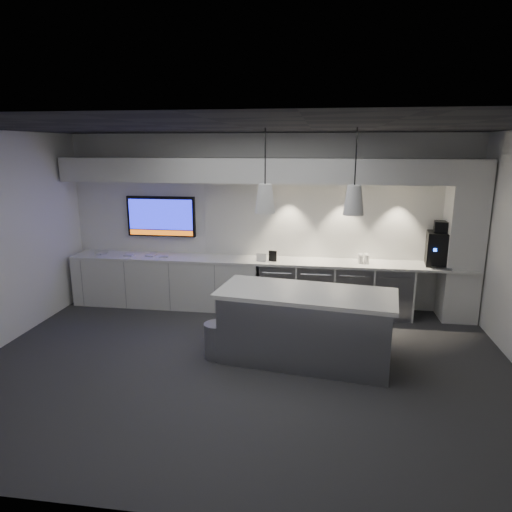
% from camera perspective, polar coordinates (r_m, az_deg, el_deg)
% --- Properties ---
extents(floor, '(7.00, 7.00, 0.00)m').
position_cam_1_polar(floor, '(6.08, -1.67, -13.67)').
color(floor, '#2E2E31').
rests_on(floor, ground).
extents(ceiling, '(7.00, 7.00, 0.00)m').
position_cam_1_polar(ceiling, '(5.42, -1.89, 15.84)').
color(ceiling, black).
rests_on(ceiling, wall_back).
extents(wall_back, '(7.00, 0.00, 7.00)m').
position_cam_1_polar(wall_back, '(7.99, 1.34, 4.30)').
color(wall_back, white).
rests_on(wall_back, floor).
extents(wall_front, '(7.00, 0.00, 7.00)m').
position_cam_1_polar(wall_front, '(3.25, -9.53, -9.91)').
color(wall_front, white).
rests_on(wall_front, floor).
extents(back_counter, '(6.80, 0.65, 0.04)m').
position_cam_1_polar(back_counter, '(7.80, 1.02, -0.58)').
color(back_counter, white).
rests_on(back_counter, left_base_cabinets).
extents(left_base_cabinets, '(3.30, 0.63, 0.86)m').
position_cam_1_polar(left_base_cabinets, '(8.31, -11.06, -3.16)').
color(left_base_cabinets, silver).
rests_on(left_base_cabinets, floor).
extents(fridge_unit_a, '(0.60, 0.61, 0.85)m').
position_cam_1_polar(fridge_unit_a, '(7.90, 2.81, -3.85)').
color(fridge_unit_a, gray).
rests_on(fridge_unit_a, floor).
extents(fridge_unit_b, '(0.60, 0.61, 0.85)m').
position_cam_1_polar(fridge_unit_b, '(7.87, 7.40, -4.02)').
color(fridge_unit_b, gray).
rests_on(fridge_unit_b, floor).
extents(fridge_unit_c, '(0.60, 0.61, 0.85)m').
position_cam_1_polar(fridge_unit_c, '(7.89, 11.99, -4.16)').
color(fridge_unit_c, gray).
rests_on(fridge_unit_c, floor).
extents(fridge_unit_d, '(0.60, 0.61, 0.85)m').
position_cam_1_polar(fridge_unit_d, '(7.96, 16.53, -4.27)').
color(fridge_unit_d, gray).
rests_on(fridge_unit_d, floor).
extents(backsplash, '(4.60, 0.03, 1.30)m').
position_cam_1_polar(backsplash, '(7.91, 10.01, 4.37)').
color(backsplash, silver).
rests_on(backsplash, wall_back).
extents(soffit, '(6.90, 0.60, 0.40)m').
position_cam_1_polar(soffit, '(7.60, 1.10, 10.65)').
color(soffit, silver).
rests_on(soffit, wall_back).
extents(column, '(0.55, 0.55, 2.60)m').
position_cam_1_polar(column, '(8.00, 24.46, 1.63)').
color(column, silver).
rests_on(column, floor).
extents(wall_tv, '(1.25, 0.07, 0.72)m').
position_cam_1_polar(wall_tv, '(8.37, -11.78, 4.86)').
color(wall_tv, black).
rests_on(wall_tv, wall_back).
extents(island, '(2.39, 1.29, 0.96)m').
position_cam_1_polar(island, '(6.08, 6.19, -8.72)').
color(island, gray).
rests_on(island, floor).
extents(bin, '(0.37, 0.37, 0.48)m').
position_cam_1_polar(bin, '(6.27, -4.93, -10.43)').
color(bin, gray).
rests_on(bin, floor).
extents(coffee_machine, '(0.45, 0.61, 0.72)m').
position_cam_1_polar(coffee_machine, '(7.93, 21.96, 1.01)').
color(coffee_machine, black).
rests_on(coffee_machine, back_counter).
extents(sign_black, '(0.14, 0.06, 0.18)m').
position_cam_1_polar(sign_black, '(7.66, 2.10, 0.00)').
color(sign_black, black).
rests_on(sign_black, back_counter).
extents(sign_white, '(0.18, 0.06, 0.14)m').
position_cam_1_polar(sign_white, '(7.66, 0.70, -0.15)').
color(sign_white, white).
rests_on(sign_white, back_counter).
extents(cup_cluster, '(0.18, 0.18, 0.15)m').
position_cam_1_polar(cup_cluster, '(7.74, 13.30, -0.33)').
color(cup_cluster, white).
rests_on(cup_cluster, back_counter).
extents(tray_a, '(0.20, 0.20, 0.02)m').
position_cam_1_polar(tray_a, '(8.65, -18.79, 0.32)').
color(tray_a, '#B8B8B8').
rests_on(tray_a, back_counter).
extents(tray_b, '(0.17, 0.17, 0.02)m').
position_cam_1_polar(tray_b, '(8.37, -15.59, 0.13)').
color(tray_b, '#B8B8B8').
rests_on(tray_b, back_counter).
extents(tray_c, '(0.19, 0.19, 0.02)m').
position_cam_1_polar(tray_c, '(8.25, -12.98, 0.09)').
color(tray_c, '#B8B8B8').
rests_on(tray_c, back_counter).
extents(tray_d, '(0.19, 0.19, 0.02)m').
position_cam_1_polar(tray_d, '(8.13, -11.44, -0.02)').
color(tray_d, '#B8B8B8').
rests_on(tray_d, back_counter).
extents(pendant_left, '(0.25, 0.25, 1.06)m').
position_cam_1_polar(pendant_left, '(5.71, 1.14, 7.22)').
color(pendant_left, silver).
rests_on(pendant_left, ceiling).
extents(pendant_right, '(0.25, 0.25, 1.06)m').
position_cam_1_polar(pendant_right, '(5.68, 12.13, 6.89)').
color(pendant_right, silver).
rests_on(pendant_right, ceiling).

